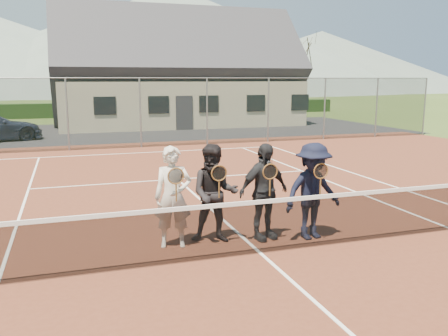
% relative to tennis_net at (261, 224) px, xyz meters
% --- Properties ---
extents(ground, '(220.00, 220.00, 0.00)m').
position_rel_tennis_net_xyz_m(ground, '(0.00, 20.00, -0.54)').
color(ground, '#354A1A').
rests_on(ground, ground).
extents(court_surface, '(30.00, 30.00, 0.02)m').
position_rel_tennis_net_xyz_m(court_surface, '(0.00, 0.00, -0.53)').
color(court_surface, '#562819').
rests_on(court_surface, ground).
extents(tarmac_carpark, '(40.00, 12.00, 0.01)m').
position_rel_tennis_net_xyz_m(tarmac_carpark, '(-4.00, 20.00, -0.53)').
color(tarmac_carpark, black).
rests_on(tarmac_carpark, ground).
extents(hedge_row, '(40.00, 1.20, 1.10)m').
position_rel_tennis_net_xyz_m(hedge_row, '(0.00, 32.00, 0.01)').
color(hedge_row, black).
rests_on(hedge_row, ground).
extents(hill_centre, '(120.00, 120.00, 22.00)m').
position_rel_tennis_net_xyz_m(hill_centre, '(20.00, 95.00, 10.46)').
color(hill_centre, slate).
rests_on(hill_centre, ground).
extents(hill_east, '(90.00, 90.00, 14.00)m').
position_rel_tennis_net_xyz_m(hill_east, '(55.00, 95.00, 6.46)').
color(hill_east, '#55665C').
rests_on(hill_east, ground).
extents(court_markings, '(11.03, 23.83, 0.01)m').
position_rel_tennis_net_xyz_m(court_markings, '(0.00, 0.00, -0.51)').
color(court_markings, white).
rests_on(court_markings, court_surface).
extents(tennis_net, '(11.68, 0.08, 1.10)m').
position_rel_tennis_net_xyz_m(tennis_net, '(0.00, 0.00, 0.00)').
color(tennis_net, slate).
rests_on(tennis_net, ground).
extents(perimeter_fence, '(30.07, 0.07, 3.02)m').
position_rel_tennis_net_xyz_m(perimeter_fence, '(0.00, 13.50, 0.99)').
color(perimeter_fence, slate).
rests_on(perimeter_fence, ground).
extents(clubhouse, '(15.60, 8.20, 7.70)m').
position_rel_tennis_net_xyz_m(clubhouse, '(4.00, 24.00, 3.45)').
color(clubhouse, beige).
rests_on(clubhouse, ground).
extents(tree_c, '(3.20, 3.20, 7.77)m').
position_rel_tennis_net_xyz_m(tree_c, '(2.00, 33.00, 5.25)').
color(tree_c, '#3C2A16').
rests_on(tree_c, ground).
extents(tree_d, '(3.20, 3.20, 7.77)m').
position_rel_tennis_net_xyz_m(tree_d, '(12.00, 33.00, 5.25)').
color(tree_d, '#352113').
rests_on(tree_d, ground).
extents(tree_e, '(3.20, 3.20, 7.77)m').
position_rel_tennis_net_xyz_m(tree_e, '(18.00, 33.00, 5.25)').
color(tree_e, '#362413').
rests_on(tree_e, ground).
extents(player_a, '(0.73, 0.56, 1.80)m').
position_rel_tennis_net_xyz_m(player_a, '(-1.33, 0.82, 0.38)').
color(player_a, beige).
rests_on(player_a, court_surface).
extents(player_b, '(1.05, 0.94, 1.80)m').
position_rel_tennis_net_xyz_m(player_b, '(-0.56, 0.84, 0.38)').
color(player_b, black).
rests_on(player_b, court_surface).
extents(player_c, '(1.13, 0.68, 1.80)m').
position_rel_tennis_net_xyz_m(player_c, '(0.34, 0.69, 0.38)').
color(player_c, black).
rests_on(player_c, court_surface).
extents(player_d, '(1.24, 0.81, 1.80)m').
position_rel_tennis_net_xyz_m(player_d, '(1.22, 0.45, 0.38)').
color(player_d, black).
rests_on(player_d, court_surface).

